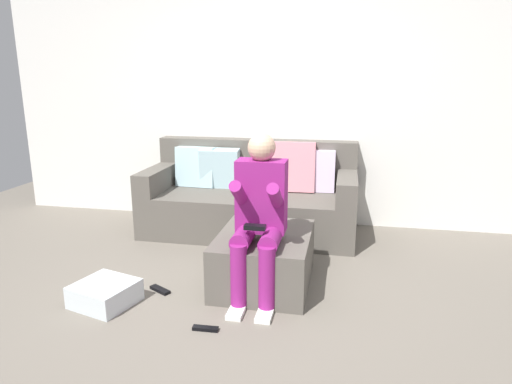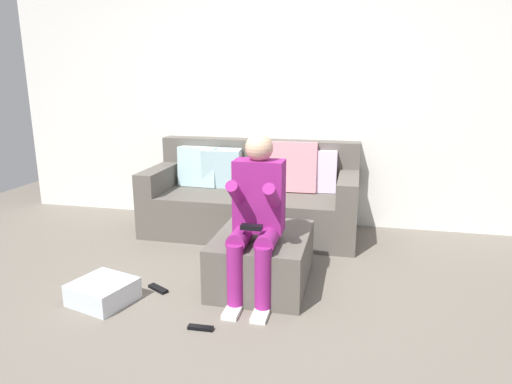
# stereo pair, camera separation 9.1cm
# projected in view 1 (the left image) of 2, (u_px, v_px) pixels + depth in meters

# --- Properties ---
(ground_plane) EXTENTS (7.56, 7.56, 0.00)m
(ground_plane) POSITION_uv_depth(u_px,v_px,m) (225.00, 324.00, 2.80)
(ground_plane) COLOR #6B6359
(wall_back) EXTENTS (5.82, 0.10, 2.40)m
(wall_back) POSITION_uv_depth(u_px,v_px,m) (279.00, 106.00, 4.59)
(wall_back) COLOR silver
(wall_back) RESTS_ON ground_plane
(couch_sectional) EXTENTS (2.01, 0.89, 0.89)m
(couch_sectional) POSITION_uv_depth(u_px,v_px,m) (251.00, 197.00, 4.44)
(couch_sectional) COLOR #59544C
(couch_sectional) RESTS_ON ground_plane
(ottoman) EXTENTS (0.66, 0.84, 0.38)m
(ottoman) POSITION_uv_depth(u_px,v_px,m) (264.00, 259.00, 3.31)
(ottoman) COLOR #59544C
(ottoman) RESTS_ON ground_plane
(person_seated) EXTENTS (0.34, 0.57, 1.12)m
(person_seated) POSITION_uv_depth(u_px,v_px,m) (259.00, 212.00, 3.03)
(person_seated) COLOR #8C1E72
(person_seated) RESTS_ON ground_plane
(storage_bin) EXTENTS (0.45, 0.44, 0.15)m
(storage_bin) POSITION_uv_depth(u_px,v_px,m) (105.00, 294.00, 3.03)
(storage_bin) COLOR silver
(storage_bin) RESTS_ON ground_plane
(remote_near_ottoman) EXTENTS (0.16, 0.05, 0.02)m
(remote_near_ottoman) POSITION_uv_depth(u_px,v_px,m) (205.00, 329.00, 2.73)
(remote_near_ottoman) COLOR black
(remote_near_ottoman) RESTS_ON ground_plane
(remote_by_storage_bin) EXTENTS (0.18, 0.13, 0.02)m
(remote_by_storage_bin) POSITION_uv_depth(u_px,v_px,m) (160.00, 290.00, 3.23)
(remote_by_storage_bin) COLOR black
(remote_by_storage_bin) RESTS_ON ground_plane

